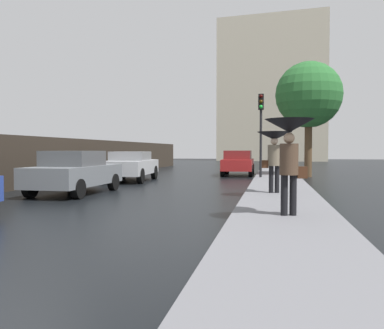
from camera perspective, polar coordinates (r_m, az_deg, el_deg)
name	(u,v)px	position (r m, az deg, el deg)	size (l,w,h in m)	color
ground	(12,227)	(8.50, -23.88, -7.98)	(120.00, 120.00, 0.00)	black
sidewalk_strip	(289,234)	(6.99, 13.40, -9.42)	(2.20, 60.00, 0.14)	slate
car_grey_near_kerb	(75,172)	(13.99, -16.11, -1.02)	(1.84, 4.03, 1.42)	slate
car_red_mid_road	(238,162)	(23.29, 6.48, 0.30)	(1.78, 3.86, 1.42)	maroon
car_silver_behind_camera	(131,165)	(19.21, -8.58, -0.12)	(2.10, 4.36, 1.38)	#B2B5BA
pedestrian_with_umbrella_near	(274,144)	(12.69, 11.45, 2.82)	(1.07, 1.07, 1.87)	black
pedestrian_with_umbrella_far	(289,140)	(8.36, 13.47, 3.39)	(0.98, 0.98, 1.93)	black
traffic_light	(261,119)	(19.90, 9.64, 6.27)	(0.26, 0.39, 4.00)	black
street_tree_near	(309,95)	(22.76, 16.04, 9.31)	(3.50, 3.50, 6.14)	#4C3823
distant_tower	(275,93)	(59.37, 11.54, 9.78)	(15.33, 12.59, 18.96)	beige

